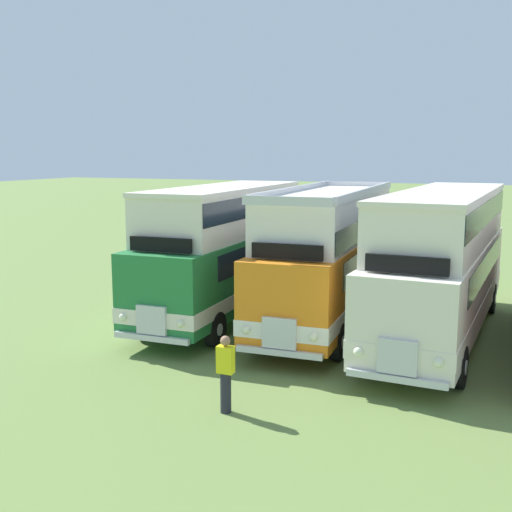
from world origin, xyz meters
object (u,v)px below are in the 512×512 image
bus_first_in_row (224,246)px  bus_second_in_row (329,254)px  bus_third_in_row (443,257)px  marshal_person (226,373)px

bus_first_in_row → bus_second_in_row: size_ratio=0.95×
bus_third_in_row → marshal_person: 8.73m
bus_first_in_row → bus_second_in_row: bearing=6.2°
bus_second_in_row → bus_third_in_row: (3.59, -0.04, 0.12)m
bus_second_in_row → bus_first_in_row: bearing=-173.8°
bus_first_in_row → marshal_person: 8.38m
bus_first_in_row → marshal_person: size_ratio=5.64×
bus_first_in_row → bus_third_in_row: (7.17, 0.35, 0.01)m
bus_third_in_row → bus_second_in_row: bearing=179.4°
bus_first_in_row → bus_second_in_row: (3.58, 0.39, -0.11)m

